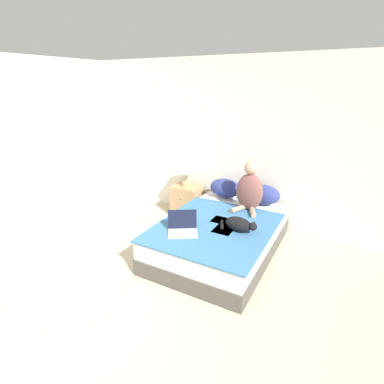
# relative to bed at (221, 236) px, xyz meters

# --- Properties ---
(ground_plane) EXTENTS (16.00, 16.00, 0.00)m
(ground_plane) POSITION_rel_bed_xyz_m (-0.43, -2.07, -0.23)
(ground_plane) COLOR tan
(wall_back) EXTENTS (6.07, 0.05, 2.55)m
(wall_back) POSITION_rel_bed_xyz_m (-0.43, 1.09, 1.05)
(wall_back) COLOR beige
(wall_back) RESTS_ON ground_plane
(wall_side) EXTENTS (0.05, 4.13, 2.55)m
(wall_side) POSITION_rel_bed_xyz_m (-2.99, -0.50, 1.05)
(wall_side) COLOR beige
(wall_side) RESTS_ON ground_plane
(bed) EXTENTS (1.39, 2.03, 0.46)m
(bed) POSITION_rel_bed_xyz_m (0.00, 0.00, 0.00)
(bed) COLOR #4C4742
(bed) RESTS_ON ground_plane
(pillow_near) EXTENTS (0.50, 0.30, 0.29)m
(pillow_near) POSITION_rel_bed_xyz_m (-0.30, 0.84, 0.38)
(pillow_near) COLOR navy
(pillow_near) RESTS_ON bed
(pillow_far) EXTENTS (0.50, 0.30, 0.29)m
(pillow_far) POSITION_rel_bed_xyz_m (0.30, 0.84, 0.38)
(pillow_far) COLOR navy
(pillow_far) RESTS_ON bed
(person_sitting) EXTENTS (0.39, 0.38, 0.71)m
(person_sitting) POSITION_rel_bed_xyz_m (0.19, 0.53, 0.53)
(person_sitting) COLOR brown
(person_sitting) RESTS_ON bed
(cat_tabby) EXTENTS (0.52, 0.22, 0.18)m
(cat_tabby) POSITION_rel_bed_xyz_m (0.31, -0.17, 0.32)
(cat_tabby) COLOR black
(cat_tabby) RESTS_ON bed
(laptop_open) EXTENTS (0.45, 0.43, 0.25)m
(laptop_open) POSITION_rel_bed_xyz_m (-0.28, -0.53, 0.28)
(laptop_open) COLOR #B7B7BC
(laptop_open) RESTS_ON bed
(nightstand) EXTENTS (0.48, 0.39, 0.52)m
(nightstand) POSITION_rel_bed_xyz_m (-0.99, 0.83, 0.04)
(nightstand) COLOR tan
(nightstand) RESTS_ON ground_plane
(table_lamp) EXTENTS (0.32, 0.32, 0.48)m
(table_lamp) POSITION_rel_bed_xyz_m (-1.01, 0.83, 0.64)
(table_lamp) COLOR tan
(table_lamp) RESTS_ON nightstand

